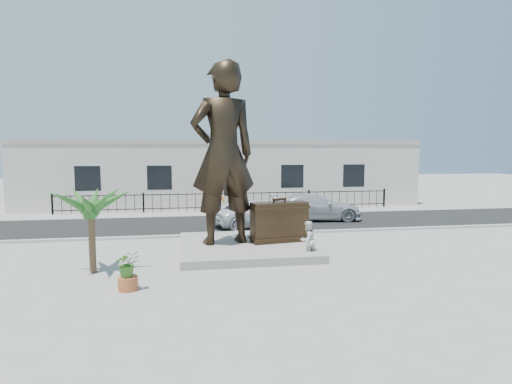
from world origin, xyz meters
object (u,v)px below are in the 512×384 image
suitcase (279,222)px  tourist (308,240)px  car_white (256,213)px  statue (223,154)px

suitcase → tourist: size_ratio=1.62×
tourist → car_white: size_ratio=0.29×
suitcase → tourist: suitcase is taller
suitcase → car_white: 5.37m
statue → tourist: 4.71m
statue → suitcase: (2.25, -0.12, -2.77)m
tourist → suitcase: bearing=-98.7°
statue → suitcase: bearing=164.5°
suitcase → tourist: (0.69, -1.74, -0.40)m
statue → tourist: statue is taller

